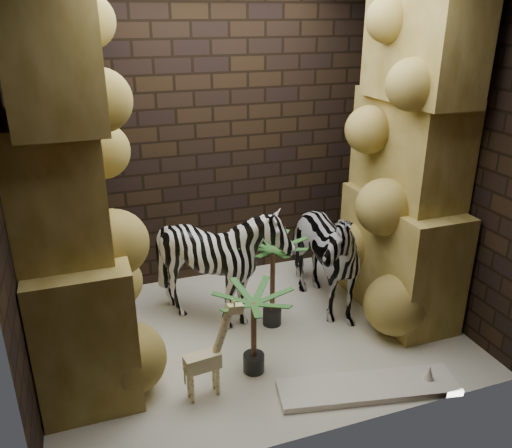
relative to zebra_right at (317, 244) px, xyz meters
name	(u,v)px	position (x,y,z in m)	size (l,w,h in m)	color
floor	(256,334)	(-0.69, -0.26, -0.67)	(3.50, 3.50, 0.00)	beige
wall_back	(214,138)	(-0.69, 0.99, 0.83)	(3.50, 3.50, 0.00)	black
wall_front	(329,231)	(-0.69, -1.51, 0.83)	(3.50, 3.50, 0.00)	black
wall_left	(12,196)	(-2.44, -0.26, 0.83)	(3.00, 3.00, 0.00)	black
wall_right	(442,153)	(1.06, -0.26, 0.83)	(3.00, 3.00, 0.00)	black
rock_pillar_left	(66,191)	(-2.09, -0.26, 0.83)	(0.68, 1.30, 3.00)	tan
rock_pillar_right	(410,156)	(0.73, -0.26, 0.83)	(0.58, 1.25, 3.00)	tan
zebra_right	(317,244)	(0.00, 0.00, 0.00)	(0.61, 1.13, 1.34)	white
zebra_left	(221,269)	(-0.91, 0.05, -0.13)	(0.96, 1.18, 1.07)	white
giraffe_toy	(202,352)	(-1.32, -0.88, -0.28)	(0.40, 0.13, 0.78)	#F5EAA6
palm_front	(272,283)	(-0.49, -0.14, -0.25)	(0.36, 0.36, 0.85)	#1F5721
palm_back	(254,332)	(-0.87, -0.73, -0.31)	(0.36, 0.36, 0.72)	#1F5721
surfboard	(368,387)	(-0.14, -1.23, -0.64)	(1.37, 0.34, 0.05)	white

